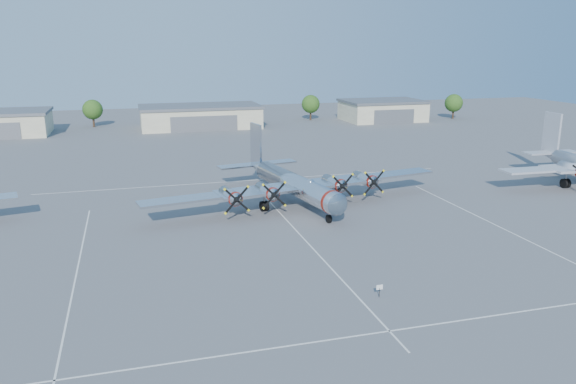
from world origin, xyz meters
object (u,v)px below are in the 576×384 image
object	(u,v)px
tree_far_east	(454,103)
info_placard	(379,289)
hangar_center	(200,116)
hangar_east	(382,110)
main_bomber_b29	(292,203)
tree_west	(93,110)
tree_east	(311,104)

from	to	relation	value
tree_far_east	info_placard	size ratio (longest dim) A/B	6.24
hangar_center	hangar_east	world-z (taller)	same
hangar_east	main_bomber_b29	bearing A→B (deg)	-122.80
hangar_east	tree_far_east	world-z (taller)	tree_far_east
info_placard	hangar_center	bearing A→B (deg)	88.48
tree_far_east	main_bomber_b29	xyz separation A→B (m)	(-65.37, -68.44, -4.22)
tree_west	tree_east	bearing A→B (deg)	-2.08
hangar_east	main_bomber_b29	xyz separation A→B (m)	(-45.37, -70.41, -2.71)
hangar_east	tree_west	world-z (taller)	tree_west
tree_east	tree_west	bearing A→B (deg)	177.92
main_bomber_b29	tree_west	bearing A→B (deg)	98.93
hangar_east	info_placard	size ratio (longest dim) A/B	19.36
hangar_east	tree_west	xyz separation A→B (m)	(-73.00, 8.04, 1.51)
tree_west	tree_east	xyz separation A→B (m)	(55.00, -2.00, 0.00)
hangar_east	info_placard	bearing A→B (deg)	-115.16
tree_west	info_placard	size ratio (longest dim) A/B	6.24
tree_far_east	tree_west	bearing A→B (deg)	173.86
hangar_east	main_bomber_b29	distance (m)	83.80
tree_east	info_placard	xyz separation A→B (m)	(-28.37, -104.77, -3.47)
tree_west	info_placard	world-z (taller)	tree_west
hangar_east	tree_east	bearing A→B (deg)	161.46
main_bomber_b29	info_placard	size ratio (longest dim) A/B	36.95
tree_west	tree_far_east	distance (m)	93.54
hangar_east	main_bomber_b29	world-z (taller)	hangar_east
tree_far_east	main_bomber_b29	bearing A→B (deg)	-133.69
tree_far_east	tree_east	bearing A→B (deg)	168.11
hangar_center	info_placard	size ratio (longest dim) A/B	26.87
tree_west	tree_far_east	world-z (taller)	same
hangar_center	info_placard	bearing A→B (deg)	-89.05
tree_east	info_placard	size ratio (longest dim) A/B	6.24
main_bomber_b29	tree_far_east	bearing A→B (deg)	35.85
hangar_center	main_bomber_b29	distance (m)	70.51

